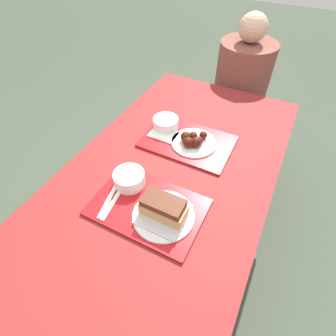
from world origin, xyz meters
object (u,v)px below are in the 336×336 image
Objects in this scene: brisket_sandwich_plate at (163,210)px; wings_plate_far at (193,141)px; tray_far at (188,141)px; bowl_coleslaw_near at (129,178)px; bowl_coleslaw_far at (166,123)px; person_seated_across at (242,77)px; tray_near at (148,207)px.

brisket_sandwich_plate reaches higher than wings_plate_far.
tray_far is 3.35× the size of bowl_coleslaw_near.
wings_plate_far reaches higher than bowl_coleslaw_far.
brisket_sandwich_plate is 1.07× the size of wings_plate_far.
brisket_sandwich_plate is 0.35× the size of person_seated_across.
tray_near is 0.64× the size of person_seated_across.
person_seated_across is at bearing 92.24° from brisket_sandwich_plate.
person_seated_across reaches higher than tray_near.
brisket_sandwich_plate is at bearing -21.59° from bowl_coleslaw_near.
tray_far is at bearing 102.37° from brisket_sandwich_plate.
person_seated_across is (0.01, 0.83, -0.05)m from wings_plate_far.
tray_far is 0.04m from wings_plate_far.
bowl_coleslaw_far is (-0.24, 0.48, -0.00)m from brisket_sandwich_plate.
brisket_sandwich_plate is at bearing -81.48° from wings_plate_far.
tray_near is 1.97× the size of wings_plate_far.
brisket_sandwich_plate is at bearing -77.63° from tray_far.
tray_far is 3.35× the size of bowl_coleslaw_far.
bowl_coleslaw_near is at bearing -105.92° from tray_far.
bowl_coleslaw_near is at bearing -97.23° from person_seated_across.
bowl_coleslaw_far is at bearing 116.45° from brisket_sandwich_plate.
wings_plate_far reaches higher than bowl_coleslaw_near.
bowl_coleslaw_far reaches higher than tray_near.
tray_near is at bearing -70.77° from bowl_coleslaw_far.
bowl_coleslaw_far is (-0.04, 0.40, 0.00)m from bowl_coleslaw_near.
tray_near is 0.41m from wings_plate_far.
bowl_coleslaw_far is at bearing 109.23° from tray_near.
bowl_coleslaw_near is 0.40m from bowl_coleslaw_far.
bowl_coleslaw_near reaches higher than tray_far.
brisket_sandwich_plate is at bearing -63.55° from bowl_coleslaw_far.
bowl_coleslaw_near and bowl_coleslaw_far have the same top height.
person_seated_across is (0.03, 1.24, -0.02)m from tray_near.
wings_plate_far reaches higher than tray_far.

